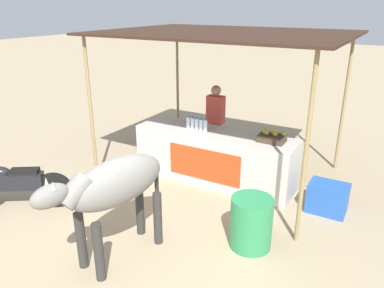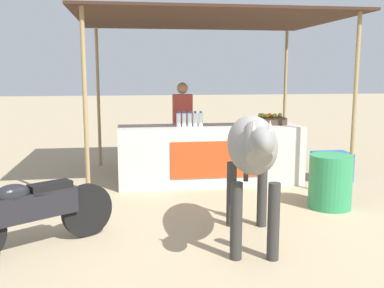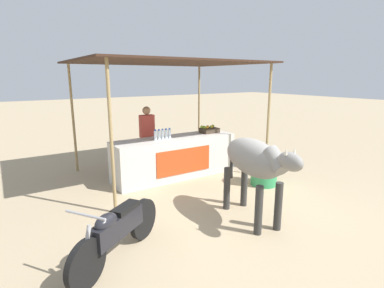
# 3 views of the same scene
# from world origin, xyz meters

# --- Properties ---
(ground_plane) EXTENTS (60.00, 60.00, 0.00)m
(ground_plane) POSITION_xyz_m (0.00, 0.00, 0.00)
(ground_plane) COLOR tan
(stall_counter) EXTENTS (3.00, 0.82, 0.96)m
(stall_counter) POSITION_xyz_m (0.00, 2.20, 0.48)
(stall_counter) COLOR beige
(stall_counter) RESTS_ON ground
(stall_awning) EXTENTS (4.20, 3.20, 2.70)m
(stall_awning) POSITION_xyz_m (0.00, 2.50, 2.59)
(stall_awning) COLOR #382319
(stall_awning) RESTS_ON ground
(water_bottle_row) EXTENTS (0.43, 0.07, 0.25)m
(water_bottle_row) POSITION_xyz_m (-0.35, 2.15, 1.07)
(water_bottle_row) COLOR silver
(water_bottle_row) RESTS_ON stall_counter
(fruit_crate) EXTENTS (0.44, 0.32, 0.18)m
(fruit_crate) POSITION_xyz_m (1.05, 2.26, 1.03)
(fruit_crate) COLOR #3F3326
(fruit_crate) RESTS_ON stall_counter
(vendor_behind_counter) EXTENTS (0.34, 0.22, 1.65)m
(vendor_behind_counter) POSITION_xyz_m (-0.37, 2.95, 0.85)
(vendor_behind_counter) COLOR #383842
(vendor_behind_counter) RESTS_ON ground
(cooler_box) EXTENTS (0.60, 0.44, 0.48)m
(cooler_box) POSITION_xyz_m (2.09, 2.10, 0.24)
(cooler_box) COLOR blue
(cooler_box) RESTS_ON ground
(water_barrel) EXTENTS (0.58, 0.58, 0.73)m
(water_barrel) POSITION_xyz_m (1.36, 0.62, 0.37)
(water_barrel) COLOR #2D8C51
(water_barrel) RESTS_ON ground
(cow) EXTENTS (0.77, 1.85, 1.44)m
(cow) POSITION_xyz_m (-0.06, -0.47, 1.03)
(cow) COLOR gray
(cow) RESTS_ON ground
(motorcycle_parked) EXTENTS (1.54, 1.08, 0.90)m
(motorcycle_parked) POSITION_xyz_m (-2.33, -0.33, 0.43)
(motorcycle_parked) COLOR black
(motorcycle_parked) RESTS_ON ground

